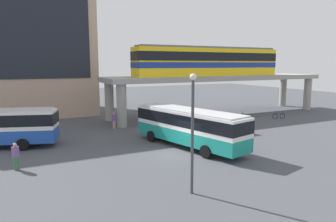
{
  "coord_description": "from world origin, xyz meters",
  "views": [
    {
      "loc": [
        -11.17,
        -20.46,
        6.97
      ],
      "look_at": [
        2.93,
        7.48,
        2.2
      ],
      "focal_mm": 33.11,
      "sensor_mm": 36.0,
      "label": 1
    }
  ],
  "objects_px": {
    "train": "(209,61)",
    "bicycle_blue": "(279,116)",
    "bicycle_black": "(158,123)",
    "station_building": "(2,44)",
    "bicycle_red": "(227,120)",
    "pedestrian_walking_across": "(114,121)",
    "pedestrian_near_building": "(16,157)",
    "bicycle_orange": "(199,123)",
    "bus_main": "(189,124)",
    "bicycle_brown": "(239,116)"
  },
  "relations": [
    {
      "from": "bicycle_brown",
      "to": "bicycle_black",
      "type": "height_order",
      "value": "same"
    },
    {
      "from": "bicycle_orange",
      "to": "bicycle_red",
      "type": "xyz_separation_m",
      "value": [
        4.07,
        0.14,
        0.0
      ]
    },
    {
      "from": "bicycle_black",
      "to": "pedestrian_near_building",
      "type": "bearing_deg",
      "value": -148.41
    },
    {
      "from": "pedestrian_near_building",
      "to": "station_building",
      "type": "bearing_deg",
      "value": 91.67
    },
    {
      "from": "bus_main",
      "to": "pedestrian_walking_across",
      "type": "distance_m",
      "value": 10.78
    },
    {
      "from": "bicycle_brown",
      "to": "pedestrian_walking_across",
      "type": "distance_m",
      "value": 16.06
    },
    {
      "from": "station_building",
      "to": "pedestrian_near_building",
      "type": "distance_m",
      "value": 27.12
    },
    {
      "from": "train",
      "to": "bus_main",
      "type": "distance_m",
      "value": 17.68
    },
    {
      "from": "bicycle_blue",
      "to": "train",
      "type": "bearing_deg",
      "value": 136.34
    },
    {
      "from": "bicycle_brown",
      "to": "pedestrian_near_building",
      "type": "relative_size",
      "value": 0.97
    },
    {
      "from": "bus_main",
      "to": "pedestrian_walking_across",
      "type": "height_order",
      "value": "bus_main"
    },
    {
      "from": "station_building",
      "to": "bicycle_blue",
      "type": "relative_size",
      "value": 12.82
    },
    {
      "from": "bus_main",
      "to": "bicycle_black",
      "type": "distance_m",
      "value": 9.39
    },
    {
      "from": "train",
      "to": "pedestrian_near_building",
      "type": "height_order",
      "value": "train"
    },
    {
      "from": "bus_main",
      "to": "bicycle_brown",
      "type": "distance_m",
      "value": 15.37
    },
    {
      "from": "bicycle_orange",
      "to": "pedestrian_near_building",
      "type": "xyz_separation_m",
      "value": [
        -18.87,
        -7.13,
        0.52
      ]
    },
    {
      "from": "bicycle_blue",
      "to": "pedestrian_walking_across",
      "type": "xyz_separation_m",
      "value": [
        -20.76,
        3.5,
        0.48
      ]
    },
    {
      "from": "bicycle_blue",
      "to": "pedestrian_walking_across",
      "type": "relative_size",
      "value": 0.99
    },
    {
      "from": "bus_main",
      "to": "bicycle_brown",
      "type": "relative_size",
      "value": 6.32
    },
    {
      "from": "station_building",
      "to": "bicycle_black",
      "type": "distance_m",
      "value": 24.47
    },
    {
      "from": "pedestrian_walking_across",
      "to": "station_building",
      "type": "bearing_deg",
      "value": 123.67
    },
    {
      "from": "station_building",
      "to": "pedestrian_near_building",
      "type": "height_order",
      "value": "station_building"
    },
    {
      "from": "bicycle_orange",
      "to": "bicycle_black",
      "type": "relative_size",
      "value": 0.99
    },
    {
      "from": "train",
      "to": "bicycle_blue",
      "type": "relative_size",
      "value": 12.01
    },
    {
      "from": "bicycle_orange",
      "to": "bicycle_blue",
      "type": "bearing_deg",
      "value": -3.35
    },
    {
      "from": "bicycle_blue",
      "to": "bicycle_black",
      "type": "height_order",
      "value": "same"
    },
    {
      "from": "bicycle_red",
      "to": "pedestrian_near_building",
      "type": "distance_m",
      "value": 24.06
    },
    {
      "from": "station_building",
      "to": "bicycle_orange",
      "type": "distance_m",
      "value": 28.53
    },
    {
      "from": "pedestrian_near_building",
      "to": "bicycle_orange",
      "type": "bearing_deg",
      "value": 20.69
    },
    {
      "from": "train",
      "to": "bus_main",
      "type": "relative_size",
      "value": 1.87
    },
    {
      "from": "bicycle_brown",
      "to": "bicycle_red",
      "type": "distance_m",
      "value": 3.02
    },
    {
      "from": "bus_main",
      "to": "bicycle_black",
      "type": "bearing_deg",
      "value": 81.28
    },
    {
      "from": "train",
      "to": "bicycle_black",
      "type": "bearing_deg",
      "value": -157.66
    },
    {
      "from": "pedestrian_near_building",
      "to": "train",
      "type": "bearing_deg",
      "value": 28.15
    },
    {
      "from": "bicycle_brown",
      "to": "train",
      "type": "bearing_deg",
      "value": 113.22
    },
    {
      "from": "bicycle_orange",
      "to": "train",
      "type": "bearing_deg",
      "value": 48.47
    },
    {
      "from": "bicycle_blue",
      "to": "station_building",
      "type": "bearing_deg",
      "value": 148.38
    },
    {
      "from": "bicycle_orange",
      "to": "station_building",
      "type": "bearing_deg",
      "value": 136.6
    },
    {
      "from": "station_building",
      "to": "bicycle_red",
      "type": "xyz_separation_m",
      "value": [
        23.68,
        -18.41,
        -9.23
      ]
    },
    {
      "from": "train",
      "to": "pedestrian_walking_across",
      "type": "relative_size",
      "value": 11.95
    },
    {
      "from": "bus_main",
      "to": "train",
      "type": "bearing_deg",
      "value": 50.38
    },
    {
      "from": "train",
      "to": "bicycle_red",
      "type": "height_order",
      "value": "train"
    },
    {
      "from": "train",
      "to": "bus_main",
      "type": "xyz_separation_m",
      "value": [
        -10.74,
        -12.98,
        -5.37
      ]
    },
    {
      "from": "bicycle_blue",
      "to": "pedestrian_walking_across",
      "type": "height_order",
      "value": "pedestrian_walking_across"
    },
    {
      "from": "pedestrian_walking_across",
      "to": "bus_main",
      "type": "bearing_deg",
      "value": -71.52
    },
    {
      "from": "bicycle_black",
      "to": "bicycle_blue",
      "type": "bearing_deg",
      "value": -8.84
    },
    {
      "from": "bicycle_brown",
      "to": "bicycle_red",
      "type": "bearing_deg",
      "value": -156.82
    },
    {
      "from": "bus_main",
      "to": "pedestrian_near_building",
      "type": "height_order",
      "value": "bus_main"
    },
    {
      "from": "bicycle_orange",
      "to": "bicycle_red",
      "type": "relative_size",
      "value": 1.03
    },
    {
      "from": "station_building",
      "to": "bicycle_blue",
      "type": "height_order",
      "value": "station_building"
    }
  ]
}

